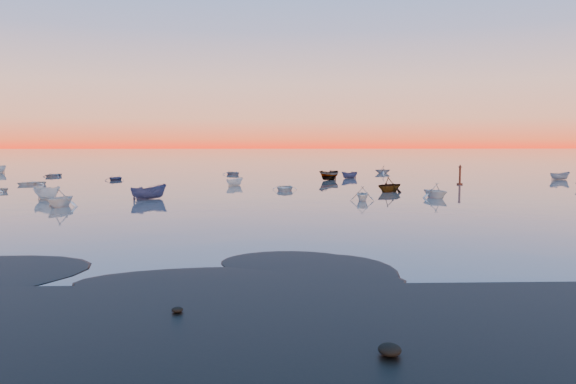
{
  "coord_description": "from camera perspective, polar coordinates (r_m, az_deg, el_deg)",
  "views": [
    {
      "loc": [
        -3.22,
        -26.4,
        6.15
      ],
      "look_at": [
        -1.4,
        28.0,
        1.15
      ],
      "focal_mm": 35.0,
      "sensor_mm": 36.0,
      "label": 1
    }
  ],
  "objects": [
    {
      "name": "mud_lobes",
      "position": [
        26.33,
        5.22,
        -8.25
      ],
      "size": [
        140.0,
        6.0,
        0.07
      ],
      "primitive_type": null,
      "color": "black",
      "rests_on": "ground"
    },
    {
      "name": "boat_near_center",
      "position": [
        60.6,
        -13.95,
        -0.73
      ],
      "size": [
        4.27,
        4.36,
        1.48
      ],
      "primitive_type": "imported",
      "rotation": [
        0.0,
        0.0,
        2.33
      ],
      "color": "navy",
      "rests_on": "ground"
    },
    {
      "name": "moored_fleet",
      "position": [
        79.7,
        0.41,
        0.83
      ],
      "size": [
        124.0,
        58.0,
        1.2
      ],
      "primitive_type": null,
      "color": "white",
      "rests_on": "ground"
    },
    {
      "name": "channel_marker",
      "position": [
        82.21,
        17.06,
        1.54
      ],
      "size": [
        0.83,
        0.83,
        2.94
      ],
      "color": "#40180D",
      "rests_on": "ground"
    },
    {
      "name": "ground",
      "position": [
        126.59,
        -0.46,
        2.47
      ],
      "size": [
        600.0,
        600.0,
        0.0
      ],
      "primitive_type": "plane",
      "color": "#655B54",
      "rests_on": "ground"
    },
    {
      "name": "boat_near_right",
      "position": [
        62.55,
        14.72,
        -0.56
      ],
      "size": [
        3.84,
        3.15,
        1.23
      ],
      "primitive_type": "imported",
      "rotation": [
        0.0,
        0.0,
        3.67
      ],
      "color": "white",
      "rests_on": "ground"
    }
  ]
}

